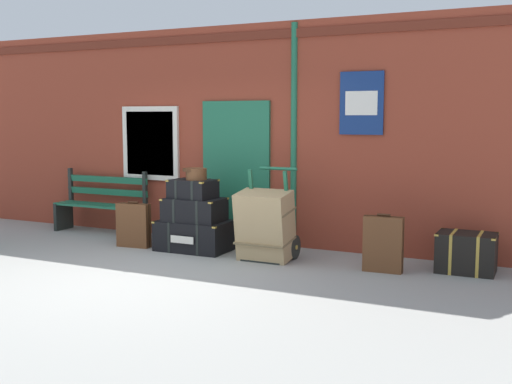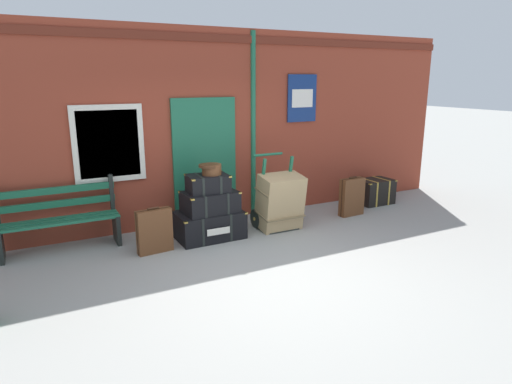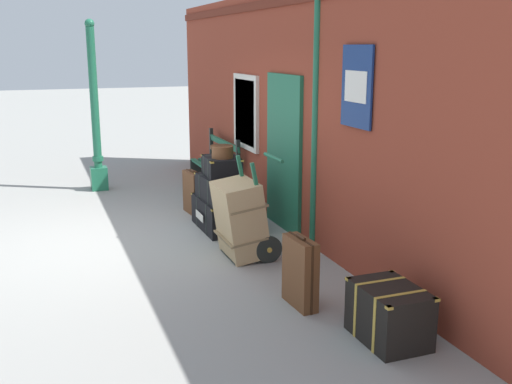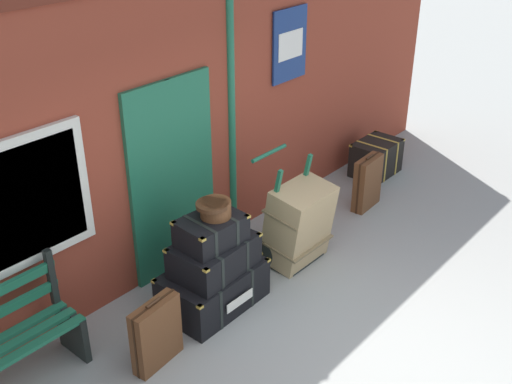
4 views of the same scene
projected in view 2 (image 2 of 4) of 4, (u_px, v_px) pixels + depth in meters
name	position (u px, v px, depth m)	size (l,w,h in m)	color
ground_plane	(270.00, 276.00, 5.53)	(60.00, 60.00, 0.00)	gray
brick_facade	(194.00, 128.00, 7.36)	(10.40, 0.35, 3.20)	brown
platform_bench	(60.00, 220.00, 6.29)	(1.60, 0.43, 1.01)	#1E6647
steamer_trunk_base	(209.00, 225.00, 6.82)	(1.02, 0.69, 0.43)	black
steamer_trunk_middle	(210.00, 202.00, 6.72)	(0.83, 0.58, 0.33)	black
steamer_trunk_top	(208.00, 183.00, 6.64)	(0.64, 0.48, 0.27)	black
round_hatbox	(211.00, 169.00, 6.60)	(0.34, 0.31, 0.16)	brown
porters_trolley	(275.00, 211.00, 7.34)	(0.71, 0.60, 1.20)	black
large_brown_trunk	(280.00, 202.00, 7.14)	(0.70, 0.56, 0.93)	tan
suitcase_cream	(352.00, 197.00, 7.93)	(0.48, 0.19, 0.72)	brown
suitcase_caramel	(154.00, 231.00, 6.22)	(0.51, 0.20, 0.67)	brown
corner_trunk	(375.00, 191.00, 8.71)	(0.69, 0.49, 0.49)	black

